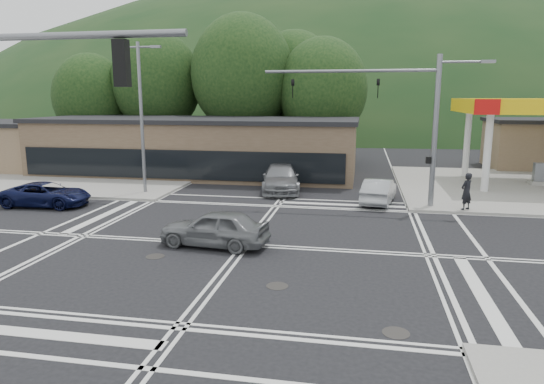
% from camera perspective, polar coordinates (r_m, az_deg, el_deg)
% --- Properties ---
extents(ground, '(120.00, 120.00, 0.00)m').
position_cam_1_polar(ground, '(19.68, -3.13, -6.26)').
color(ground, black).
rests_on(ground, ground).
extents(sidewalk_ne, '(16.00, 16.00, 0.15)m').
position_cam_1_polar(sidewalk_ne, '(35.34, 27.68, 0.42)').
color(sidewalk_ne, gray).
rests_on(sidewalk_ne, ground).
extents(sidewalk_nw, '(16.00, 16.00, 0.15)m').
position_cam_1_polar(sidewalk_nw, '(38.96, -19.62, 1.95)').
color(sidewalk_nw, gray).
rests_on(sidewalk_nw, ground).
extents(commercial_row, '(24.00, 8.00, 4.00)m').
position_cam_1_polar(commercial_row, '(37.59, -8.95, 5.11)').
color(commercial_row, brown).
rests_on(commercial_row, ground).
extents(commercial_nw, '(8.00, 7.00, 3.60)m').
position_cam_1_polar(commercial_nw, '(45.49, -28.39, 4.69)').
color(commercial_nw, '#846B4F').
rests_on(commercial_nw, ground).
extents(hill_north, '(252.00, 126.00, 140.00)m').
position_cam_1_polar(hill_north, '(108.49, 8.24, 7.97)').
color(hill_north, '#183518').
rests_on(hill_north, ground).
extents(tree_n_a, '(8.00, 8.00, 11.75)m').
position_cam_1_polar(tree_n_a, '(46.12, -13.41, 12.44)').
color(tree_n_a, '#382619').
rests_on(tree_n_a, ground).
extents(tree_n_b, '(9.00, 9.00, 12.98)m').
position_cam_1_polar(tree_n_b, '(43.56, -3.49, 13.67)').
color(tree_n_b, '#382619').
rests_on(tree_n_b, ground).
extents(tree_n_c, '(7.60, 7.60, 10.87)m').
position_cam_1_polar(tree_n_c, '(42.38, 5.96, 11.94)').
color(tree_n_c, '#382619').
rests_on(tree_n_c, ground).
extents(tree_n_d, '(6.80, 6.80, 9.76)m').
position_cam_1_polar(tree_n_d, '(47.96, -20.51, 10.43)').
color(tree_n_d, '#382619').
rests_on(tree_n_d, ground).
extents(tree_n_e, '(8.40, 8.40, 11.98)m').
position_cam_1_polar(tree_n_e, '(46.71, 2.62, 12.71)').
color(tree_n_e, '#382619').
rests_on(tree_n_e, ground).
extents(streetlight_nw, '(2.50, 0.25, 9.00)m').
position_cam_1_polar(streetlight_nw, '(30.16, -15.03, 9.21)').
color(streetlight_nw, slate).
rests_on(streetlight_nw, ground).
extents(signal_mast_ne, '(11.65, 0.30, 8.00)m').
position_cam_1_polar(signal_mast_ne, '(26.56, 16.06, 8.99)').
color(signal_mast_ne, slate).
rests_on(signal_mast_ne, ground).
extents(car_blue_west, '(4.80, 2.40, 1.31)m').
position_cam_1_polar(car_blue_west, '(29.10, -25.04, -0.25)').
color(car_blue_west, '#0B1034').
rests_on(car_blue_west, ground).
extents(car_grey_center, '(4.51, 2.18, 1.48)m').
position_cam_1_polar(car_grey_center, '(19.51, -6.77, -4.21)').
color(car_grey_center, slate).
rests_on(car_grey_center, ground).
extents(car_queue_a, '(2.17, 4.44, 1.40)m').
position_cam_1_polar(car_queue_a, '(27.75, 12.45, 0.13)').
color(car_queue_a, '#9FA3A6').
rests_on(car_queue_a, ground).
extents(car_queue_b, '(1.80, 4.19, 1.41)m').
position_cam_1_polar(car_queue_b, '(37.17, 6.82, 3.08)').
color(car_queue_b, beige).
rests_on(car_queue_b, ground).
extents(car_northbound, '(3.17, 5.90, 1.62)m').
position_cam_1_polar(car_northbound, '(30.65, 1.04, 1.64)').
color(car_northbound, slate).
rests_on(car_northbound, ground).
extents(pedestrian, '(0.83, 0.81, 1.92)m').
position_cam_1_polar(pedestrian, '(26.77, 21.90, 0.07)').
color(pedestrian, black).
rests_on(pedestrian, sidewalk_ne).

